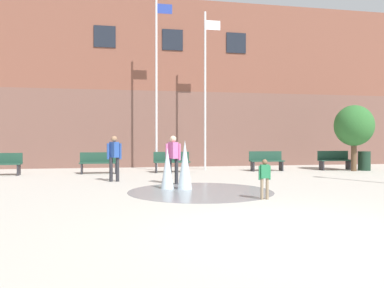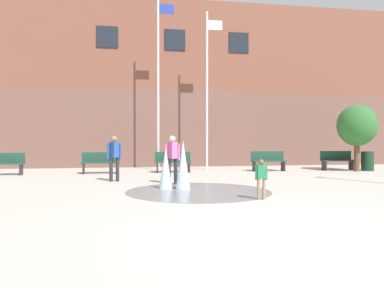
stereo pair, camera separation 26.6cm
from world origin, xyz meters
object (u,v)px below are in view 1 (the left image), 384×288
object	(u,v)px
park_bench_far_left	(1,164)
park_bench_left_of_flagpoles	(99,162)
park_bench_under_right_flagpole	(266,161)
street_tree_near_building	(354,126)
park_bench_center	(172,162)
flagpole_left	(157,78)
teen_by_trashcan	(114,155)
adult_near_bench	(173,156)
park_bench_far_right	(334,160)
child_running	(265,176)
flagpole_right	(206,86)
trash_can	(364,161)

from	to	relation	value
park_bench_far_left	park_bench_left_of_flagpoles	world-z (taller)	same
park_bench_under_right_flagpole	street_tree_near_building	world-z (taller)	street_tree_near_building
park_bench_far_left	park_bench_center	distance (m)	7.02
park_bench_far_left	street_tree_near_building	world-z (taller)	street_tree_near_building
park_bench_far_left	park_bench_center	size ratio (longest dim) A/B	1.00
park_bench_far_left	park_bench_left_of_flagpoles	distance (m)	3.87
park_bench_left_of_flagpoles	park_bench_under_right_flagpole	size ratio (longest dim) A/B	1.00
park_bench_center	flagpole_left	distance (m)	4.11
park_bench_center	street_tree_near_building	bearing A→B (deg)	-5.78
street_tree_near_building	teen_by_trashcan	bearing A→B (deg)	-167.68
park_bench_center	flagpole_left	xyz separation A→B (m)	(-0.54, 1.18, 3.90)
park_bench_far_left	adult_near_bench	bearing A→B (deg)	-32.61
park_bench_far_right	adult_near_bench	distance (m)	9.36
street_tree_near_building	child_running	bearing A→B (deg)	-135.58
flagpole_right	flagpole_left	bearing A→B (deg)	180.00
adult_near_bench	park_bench_far_right	bearing A→B (deg)	94.43
park_bench_far_left	flagpole_left	distance (m)	7.67
teen_by_trashcan	adult_near_bench	xyz separation A→B (m)	(1.92, -1.10, 0.00)
park_bench_center	flagpole_left	bearing A→B (deg)	114.83
adult_near_bench	child_running	world-z (taller)	adult_near_bench
park_bench_far_left	flagpole_left	xyz separation A→B (m)	(6.47, 1.33, 3.90)
park_bench_far_right	street_tree_near_building	size ratio (longest dim) A/B	0.52
park_bench_center	trash_can	bearing A→B (deg)	-4.09
trash_can	street_tree_near_building	bearing A→B (deg)	-163.51
street_tree_near_building	trash_can	bearing A→B (deg)	16.49
park_bench_left_of_flagpoles	park_bench_under_right_flagpole	bearing A→B (deg)	0.13
park_bench_center	street_tree_near_building	size ratio (longest dim) A/B	0.52
park_bench_far_left	adult_near_bench	size ratio (longest dim) A/B	1.01
teen_by_trashcan	park_bench_far_left	bearing A→B (deg)	-155.90
park_bench_center	teen_by_trashcan	xyz separation A→B (m)	(-2.44, -3.21, 0.45)
park_bench_under_right_flagpole	flagpole_right	world-z (taller)	flagpole_right
park_bench_left_of_flagpoles	child_running	bearing A→B (deg)	-60.44
park_bench_far_left	flagpole_right	bearing A→B (deg)	8.60
park_bench_center	park_bench_under_right_flagpole	xyz separation A→B (m)	(4.43, -0.04, 0.00)
park_bench_far_right	park_bench_far_left	bearing A→B (deg)	-179.86
flagpole_right	park_bench_center	bearing A→B (deg)	-146.97
park_bench_center	adult_near_bench	bearing A→B (deg)	-96.85
teen_by_trashcan	street_tree_near_building	xyz separation A→B (m)	(10.82, 2.36, 1.16)
adult_near_bench	park_bench_under_right_flagpole	bearing A→B (deg)	108.63
teen_by_trashcan	trash_can	bearing A→B (deg)	70.39
park_bench_center	park_bench_left_of_flagpoles	bearing A→B (deg)	-179.00
teen_by_trashcan	child_running	world-z (taller)	teen_by_trashcan
park_bench_center	park_bench_under_right_flagpole	bearing A→B (deg)	-0.49
park_bench_left_of_flagpoles	street_tree_near_building	distance (m)	11.67
park_bench_far_right	flagpole_left	distance (m)	9.34
teen_by_trashcan	flagpole_left	size ratio (longest dim) A/B	0.19
park_bench_left_of_flagpoles	park_bench_far_left	bearing A→B (deg)	-178.49
park_bench_far_left	street_tree_near_building	xyz separation A→B (m)	(15.40, -0.69, 1.61)
flagpole_right	park_bench_under_right_flagpole	bearing A→B (deg)	-24.86
flagpole_right	street_tree_near_building	bearing A→B (deg)	-17.13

